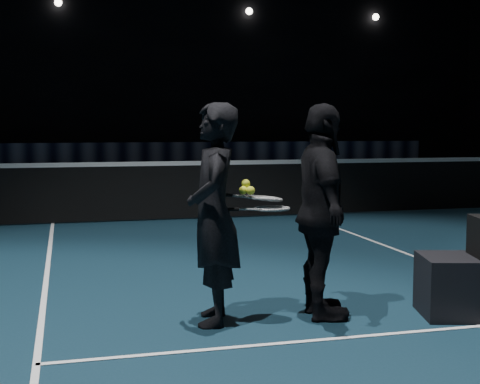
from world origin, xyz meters
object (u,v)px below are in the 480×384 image
object	(u,v)px
player_a	(214,214)
racket_lower	(272,209)
tennis_balls	(247,188)
racket_upper	(264,198)
player_b	(322,212)

from	to	relation	value
player_a	racket_lower	size ratio (longest dim) A/B	2.48
player_a	tennis_balls	size ratio (longest dim) A/B	14.06
racket_lower	tennis_balls	distance (m)	0.25
racket_upper	tennis_balls	xyz separation A→B (m)	(-0.15, -0.02, 0.08)
tennis_balls	racket_lower	bearing A→B (deg)	-7.04
player_b	tennis_balls	size ratio (longest dim) A/B	14.06
racket_upper	player_b	bearing A→B (deg)	-9.08
player_a	racket_lower	world-z (taller)	player_a
racket_lower	racket_upper	world-z (taller)	racket_upper
player_a	racket_upper	size ratio (longest dim) A/B	2.48
player_b	racket_upper	size ratio (longest dim) A/B	2.48
player_b	tennis_balls	distance (m)	0.63
player_a	racket_upper	xyz separation A→B (m)	(0.40, 0.00, 0.11)
player_b	player_a	bearing A→B (deg)	92.60
player_a	tennis_balls	distance (m)	0.32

